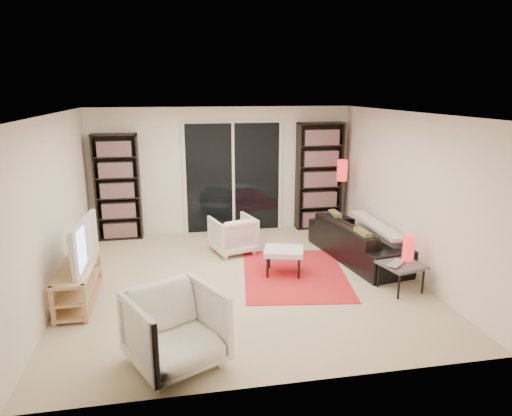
# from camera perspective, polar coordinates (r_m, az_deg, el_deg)

# --- Properties ---
(floor) EXTENTS (5.00, 5.00, 0.00)m
(floor) POSITION_cam_1_polar(r_m,az_deg,el_deg) (6.80, -1.63, -8.92)
(floor) COLOR beige
(floor) RESTS_ON ground
(wall_back) EXTENTS (5.00, 0.02, 2.40)m
(wall_back) POSITION_cam_1_polar(r_m,az_deg,el_deg) (8.84, -4.21, 4.73)
(wall_back) COLOR white
(wall_back) RESTS_ON ground
(wall_front) EXTENTS (5.00, 0.02, 2.40)m
(wall_front) POSITION_cam_1_polar(r_m,az_deg,el_deg) (4.07, 3.77, -7.24)
(wall_front) COLOR white
(wall_front) RESTS_ON ground
(wall_left) EXTENTS (0.02, 5.00, 2.40)m
(wall_left) POSITION_cam_1_polar(r_m,az_deg,el_deg) (6.53, -23.94, -0.07)
(wall_left) COLOR white
(wall_left) RESTS_ON ground
(wall_right) EXTENTS (0.02, 5.00, 2.40)m
(wall_right) POSITION_cam_1_polar(r_m,az_deg,el_deg) (7.22, 18.31, 1.77)
(wall_right) COLOR white
(wall_right) RESTS_ON ground
(ceiling) EXTENTS (5.00, 5.00, 0.02)m
(ceiling) POSITION_cam_1_polar(r_m,az_deg,el_deg) (6.24, -1.79, 11.73)
(ceiling) COLOR white
(ceiling) RESTS_ON wall_back
(sliding_door) EXTENTS (1.92, 0.08, 2.16)m
(sliding_door) POSITION_cam_1_polar(r_m,az_deg,el_deg) (8.86, -2.88, 3.78)
(sliding_door) COLOR white
(sliding_door) RESTS_ON ground
(bookshelf_left) EXTENTS (0.80, 0.30, 1.95)m
(bookshelf_left) POSITION_cam_1_polar(r_m,az_deg,el_deg) (8.72, -16.90, 2.49)
(bookshelf_left) COLOR black
(bookshelf_left) RESTS_ON ground
(bookshelf_right) EXTENTS (0.90, 0.30, 2.10)m
(bookshelf_right) POSITION_cam_1_polar(r_m,az_deg,el_deg) (9.11, 7.91, 3.96)
(bookshelf_right) COLOR black
(bookshelf_right) RESTS_ON ground
(tv_stand) EXTENTS (0.42, 1.30, 0.50)m
(tv_stand) POSITION_cam_1_polar(r_m,az_deg,el_deg) (6.45, -21.33, -8.76)
(tv_stand) COLOR tan
(tv_stand) RESTS_ON floor
(tv) EXTENTS (0.24, 1.09, 0.62)m
(tv) POSITION_cam_1_polar(r_m,az_deg,el_deg) (6.26, -21.61, -4.14)
(tv) COLOR black
(tv) RESTS_ON tv_stand
(rug) EXTENTS (1.78, 2.23, 0.01)m
(rug) POSITION_cam_1_polar(r_m,az_deg,el_deg) (6.99, 4.82, -8.23)
(rug) COLOR red
(rug) RESTS_ON floor
(sofa) EXTENTS (1.15, 2.22, 0.62)m
(sofa) POSITION_cam_1_polar(r_m,az_deg,el_deg) (7.69, 12.81, -3.97)
(sofa) COLOR black
(sofa) RESTS_ON floor
(armchair_back) EXTENTS (0.84, 0.85, 0.63)m
(armchair_back) POSITION_cam_1_polar(r_m,az_deg,el_deg) (7.79, -2.90, -3.32)
(armchair_back) COLOR silver
(armchair_back) RESTS_ON floor
(armchair_front) EXTENTS (1.14, 1.15, 0.79)m
(armchair_front) POSITION_cam_1_polar(r_m,az_deg,el_deg) (4.78, -10.06, -14.65)
(armchair_front) COLOR silver
(armchair_front) RESTS_ON floor
(ottoman) EXTENTS (0.68, 0.61, 0.40)m
(ottoman) POSITION_cam_1_polar(r_m,az_deg,el_deg) (6.88, 3.49, -5.54)
(ottoman) COLOR silver
(ottoman) RESTS_ON floor
(side_table) EXTENTS (0.64, 0.64, 0.40)m
(side_table) POSITION_cam_1_polar(r_m,az_deg,el_deg) (6.62, 17.71, -6.93)
(side_table) COLOR #4E4D53
(side_table) RESTS_ON floor
(laptop) EXTENTS (0.42, 0.41, 0.03)m
(laptop) POSITION_cam_1_polar(r_m,az_deg,el_deg) (6.51, 17.51, -6.77)
(laptop) COLOR silver
(laptop) RESTS_ON side_table
(table_lamp) EXTENTS (0.16, 0.16, 0.36)m
(table_lamp) POSITION_cam_1_polar(r_m,az_deg,el_deg) (6.69, 18.52, -4.77)
(table_lamp) COLOR red
(table_lamp) RESTS_ON side_table
(floor_lamp) EXTENTS (0.22, 0.22, 1.45)m
(floor_lamp) POSITION_cam_1_polar(r_m,az_deg,el_deg) (8.71, 10.68, 3.75)
(floor_lamp) COLOR black
(floor_lamp) RESTS_ON floor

